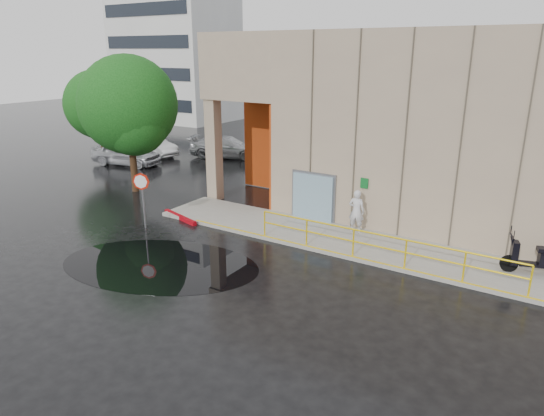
% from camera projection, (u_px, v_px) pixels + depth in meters
% --- Properties ---
extents(ground, '(120.00, 120.00, 0.00)m').
position_uv_depth(ground, '(227.00, 270.00, 16.70)').
color(ground, black).
rests_on(ground, ground).
extents(sidewalk, '(20.00, 3.00, 0.15)m').
position_uv_depth(sidewalk, '(384.00, 249.00, 18.26)').
color(sidewalk, gray).
rests_on(sidewalk, ground).
extents(building, '(20.00, 10.17, 8.00)m').
position_uv_depth(building, '(465.00, 121.00, 21.64)').
color(building, gray).
rests_on(building, ground).
extents(guardrail, '(9.56, 0.06, 1.03)m').
position_uv_depth(guardrail, '(379.00, 247.00, 16.86)').
color(guardrail, yellow).
rests_on(guardrail, sidewalk).
extents(distant_building, '(12.00, 8.08, 15.00)m').
position_uv_depth(distant_building, '(175.00, 47.00, 51.09)').
color(distant_building, silver).
rests_on(distant_building, ground).
extents(person, '(0.68, 0.48, 1.77)m').
position_uv_depth(person, '(356.00, 211.00, 19.54)').
color(person, silver).
rests_on(person, sidewalk).
extents(scooter, '(2.04, 1.17, 1.54)m').
position_uv_depth(scooter, '(536.00, 249.00, 15.79)').
color(scooter, black).
rests_on(scooter, sidewalk).
extents(stop_sign, '(0.68, 0.33, 2.40)m').
position_uv_depth(stop_sign, '(142.00, 188.00, 20.12)').
color(stop_sign, slate).
rests_on(stop_sign, ground).
extents(red_curb, '(2.36, 0.83, 0.18)m').
position_uv_depth(red_curb, '(180.00, 217.00, 21.70)').
color(red_curb, '#9E040E').
rests_on(red_curb, ground).
extents(puddle, '(8.22, 6.42, 0.01)m').
position_uv_depth(puddle, '(160.00, 264.00, 17.12)').
color(puddle, black).
rests_on(puddle, ground).
extents(car_a, '(4.90, 2.78, 1.57)m').
position_uv_depth(car_a, '(126.00, 153.00, 31.77)').
color(car_a, '#B9BBC1').
rests_on(car_a, ground).
extents(car_b, '(4.51, 2.10, 1.43)m').
position_uv_depth(car_b, '(152.00, 146.00, 34.65)').
color(car_b, silver).
rests_on(car_b, ground).
extents(car_c, '(5.60, 3.83, 1.51)m').
position_uv_depth(car_c, '(226.00, 147.00, 34.01)').
color(car_c, '#ADB0B4').
rests_on(car_c, ground).
extents(tree_near, '(5.02, 5.02, 7.08)m').
position_uv_depth(tree_near, '(130.00, 109.00, 24.62)').
color(tree_near, '#311F10').
rests_on(tree_near, ground).
extents(tree_far, '(4.40, 4.40, 6.12)m').
position_uv_depth(tree_far, '(100.00, 107.00, 30.94)').
color(tree_far, '#311F10').
rests_on(tree_far, ground).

